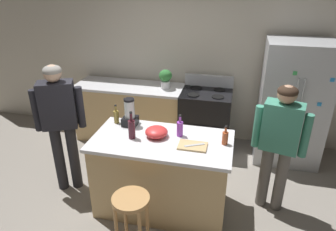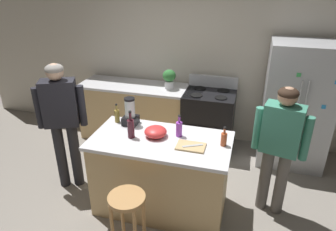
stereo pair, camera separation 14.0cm
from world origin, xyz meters
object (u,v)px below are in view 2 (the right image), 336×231
bottle_soda (179,128)px  cutting_board (191,146)px  blender_appliance (130,113)px  kitchen_island (161,174)px  mixing_bowl (156,132)px  stove_range (208,120)px  bottle_wine (131,128)px  chef_knife (193,146)px  refrigerator (297,106)px  potted_plant (169,78)px  person_by_sink_right (280,141)px  bottle_cooking_sauce (224,139)px  person_by_island_left (62,116)px  bottle_vinegar (117,115)px  bar_stool (127,209)px

bottle_soda → cutting_board: size_ratio=0.85×
blender_appliance → kitchen_island: bearing=-29.3°
bottle_soda → mixing_bowl: 0.26m
mixing_bowl → bottle_soda: bearing=17.2°
stove_range → bottle_wine: bottle_wine is taller
stove_range → mixing_bowl: 1.61m
bottle_wine → chef_knife: 0.70m
refrigerator → potted_plant: (-1.87, 0.05, 0.22)m
bottle_wine → mixing_bowl: size_ratio=1.26×
cutting_board → kitchen_island: bearing=168.2°
bottle_soda → cutting_board: (0.18, -0.20, -0.08)m
refrigerator → person_by_sink_right: 1.22m
cutting_board → chef_knife: 0.02m
bottle_soda → bottle_cooking_sauce: bearing=-7.9°
kitchen_island → person_by_island_left: bearing=175.8°
mixing_bowl → chef_knife: bearing=-15.7°
blender_appliance → bottle_cooking_sauce: (1.12, -0.19, -0.06)m
bottle_cooking_sauce → cutting_board: 0.35m
kitchen_island → bottle_vinegar: (-0.63, 0.27, 0.55)m
kitchen_island → bottle_vinegar: size_ratio=6.52×
kitchen_island → cutting_board: (0.35, -0.07, 0.48)m
refrigerator → bottle_soda: bearing=-134.7°
chef_knife → kitchen_island: bearing=141.7°
bar_stool → bottle_cooking_sauce: 1.20m
kitchen_island → stove_range: bearing=78.5°
bottle_soda → cutting_board: 0.28m
person_by_sink_right → bottle_vinegar: size_ratio=6.59×
chef_knife → person_by_sink_right: bearing=-3.5°
refrigerator → potted_plant: size_ratio=5.91×
bar_stool → bottle_wine: bearing=106.9°
person_by_sink_right → bar_stool: person_by_sink_right is taller
stove_range → person_by_sink_right: size_ratio=0.72×
refrigerator → person_by_sink_right: refrigerator is taller
blender_appliance → chef_knife: 0.89m
bar_stool → bottle_vinegar: size_ratio=2.90×
bottle_soda → person_by_island_left: bearing=-178.6°
bar_stool → person_by_island_left: bearing=145.5°
potted_plant → bottle_vinegar: 1.32m
person_by_island_left → bottle_cooking_sauce: person_by_island_left is taller
potted_plant → bottle_wine: bearing=-89.7°
potted_plant → bottle_cooking_sauce: bearing=-56.0°
bottle_wine → chef_knife: bearing=-2.6°
kitchen_island → bottle_wine: (-0.32, -0.04, 0.58)m
person_by_sink_right → bottle_vinegar: (-1.88, -0.05, 0.08)m
person_by_island_left → bottle_wine: bearing=-8.1°
refrigerator → blender_appliance: 2.35m
bar_stool → cutting_board: cutting_board is taller
kitchen_island → chef_knife: 0.62m
chef_knife → bottle_soda: bearing=107.3°
chef_knife → person_by_island_left: bearing=147.1°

